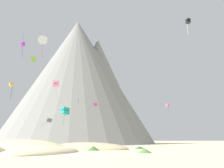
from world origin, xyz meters
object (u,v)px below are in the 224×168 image
object	(u,v)px
kite_cyan_mid	(23,39)
kite_black_high	(188,21)
bush_near_left	(72,148)
kite_indigo_low	(78,101)
kite_violet_high	(22,44)
rock_massif	(84,85)
bush_far_right	(145,151)
kite_pink_mid	(56,84)
kite_gold_mid	(11,85)
kite_orange_low	(70,110)
bush_far_left	(109,147)
kite_lime_mid	(33,59)
bush_near_right	(139,148)
kite_teal_low	(65,111)
kite_white_mid	(43,40)
bush_ridge_crest	(93,148)
kite_magenta_low	(96,104)

from	to	relation	value
kite_cyan_mid	kite_black_high	xyz separation A→B (m)	(36.92, -0.73, 3.40)
bush_near_left	kite_indigo_low	world-z (taller)	kite_indigo_low
kite_violet_high	kite_black_high	bearing A→B (deg)	-168.07
rock_massif	kite_black_high	distance (m)	60.51
bush_far_right	kite_pink_mid	xyz separation A→B (m)	(-19.72, 27.41, 14.99)
bush_near_left	kite_pink_mid	distance (m)	21.75
bush_near_left	kite_violet_high	bearing A→B (deg)	131.04
kite_gold_mid	kite_orange_low	bearing A→B (deg)	-12.19
kite_orange_low	kite_gold_mid	size ratio (longest dim) A/B	0.57
bush_far_left	kite_indigo_low	world-z (taller)	kite_indigo_low
kite_cyan_mid	kite_lime_mid	xyz separation A→B (m)	(-3.49, 19.23, 0.60)
kite_orange_low	kite_black_high	xyz separation A→B (m)	(31.48, -31.29, 16.52)
kite_pink_mid	kite_lime_mid	bearing A→B (deg)	38.02
bush_near_right	kite_lime_mid	bearing A→B (deg)	143.31
bush_near_right	kite_lime_mid	distance (m)	43.82
bush_far_right	kite_teal_low	xyz separation A→B (m)	(-15.08, 16.94, 7.35)
bush_far_right	kite_violet_high	bearing A→B (deg)	132.19
kite_white_mid	kite_cyan_mid	bearing A→B (deg)	-42.66
kite_orange_low	kite_white_mid	bearing A→B (deg)	-93.62
bush_far_left	kite_gold_mid	world-z (taller)	kite_gold_mid
kite_orange_low	kite_pink_mid	bearing A→B (deg)	-91.86
kite_white_mid	bush_near_right	bearing A→B (deg)	155.84
kite_cyan_mid	kite_gold_mid	size ratio (longest dim) A/B	0.92
bush_ridge_crest	kite_gold_mid	size ratio (longest dim) A/B	0.44
kite_white_mid	kite_indigo_low	bearing A→B (deg)	127.25
kite_cyan_mid	kite_orange_low	xyz separation A→B (m)	(5.44, 30.56, -13.12)
bush_far_right	kite_indigo_low	xyz separation A→B (m)	(-11.67, 12.07, 8.73)
bush_ridge_crest	kite_violet_high	size ratio (longest dim) A/B	0.45
bush_far_left	kite_gold_mid	distance (m)	43.00
bush_near_right	rock_massif	bearing A→B (deg)	109.13
bush_ridge_crest	kite_violet_high	bearing A→B (deg)	131.55
kite_pink_mid	kite_black_high	size ratio (longest dim) A/B	1.26
kite_black_high	kite_indigo_low	world-z (taller)	kite_black_high
bush_far_right	kite_orange_low	bearing A→B (deg)	112.05
bush_ridge_crest	kite_violet_high	world-z (taller)	kite_violet_high
kite_white_mid	kite_orange_low	bearing A→B (deg)	-113.08
bush_near_right	kite_magenta_low	bearing A→B (deg)	110.49
bush_near_left	kite_magenta_low	world-z (taller)	kite_magenta_low
kite_violet_high	kite_lime_mid	world-z (taller)	kite_violet_high
kite_pink_mid	kite_violet_high	xyz separation A→B (m)	(-11.35, 6.87, 12.52)
rock_massif	kite_gold_mid	size ratio (longest dim) A/B	14.76
kite_black_high	bush_ridge_crest	bearing A→B (deg)	-176.68
bush_near_right	bush_near_left	xyz separation A→B (m)	(-12.93, -3.33, 0.02)
kite_pink_mid	kite_orange_low	world-z (taller)	kite_pink_mid
kite_violet_high	kite_indigo_low	distance (m)	34.97
kite_orange_low	kite_magenta_low	bearing A→B (deg)	-11.49
kite_orange_low	kite_lime_mid	bearing A→B (deg)	-131.16
bush_far_left	kite_violet_high	xyz separation A→B (m)	(-25.06, 17.70, 27.47)
kite_teal_low	kite_cyan_mid	bearing A→B (deg)	-140.91
kite_magenta_low	kite_black_high	xyz separation A→B (m)	(23.12, -30.03, 14.91)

